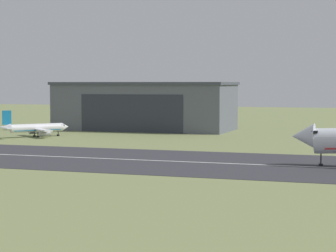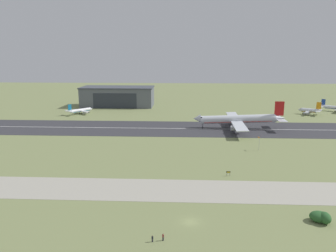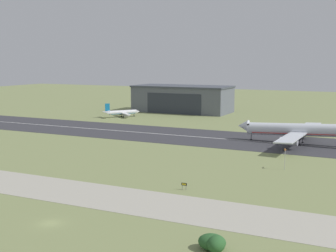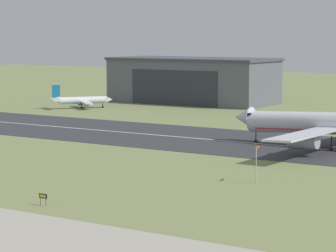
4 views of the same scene
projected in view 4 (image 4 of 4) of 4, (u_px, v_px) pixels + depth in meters
The scene contains 7 objects.
ground_plane at pixel (63, 175), 138.48m from camera, with size 719.64×719.64×0.00m, color #7A8451.
runway_strip at pixel (216, 140), 183.15m from camera, with size 479.64×40.11×0.06m, color #333338.
runway_centreline at pixel (216, 140), 183.14m from camera, with size 431.68×0.70×0.01m, color silver.
hangar_building at pixel (193, 80), 280.63m from camera, with size 58.47×26.13×15.94m.
airplane_parked_west at pixel (82, 101), 260.47m from camera, with size 17.69×19.50×7.87m.
windsock_pole at pixel (258, 149), 131.30m from camera, with size 1.17×2.49×6.11m.
runway_sign at pixel (43, 197), 113.58m from camera, with size 1.43×0.13×1.73m.
Camera 4 is at (89.94, -50.67, 24.55)m, focal length 85.00 mm.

